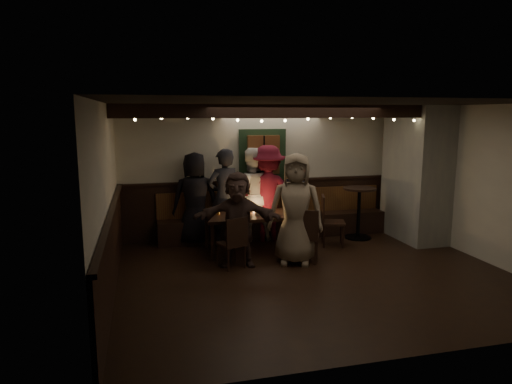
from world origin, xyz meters
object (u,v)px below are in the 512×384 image
object	(u,v)px
chair_near_right	(306,233)
chair_end	(328,218)
person_c	(251,194)
person_d	(268,194)
person_f	(238,219)
dining_table	(259,217)
person_e	(294,201)
person_g	(296,209)
high_top	(359,206)
person_b	(224,197)
chair_near_left	(234,240)
person_a	(195,199)

from	to	relation	value
chair_near_right	chair_end	xyz separation A→B (m)	(0.75, 0.85, 0.02)
chair_near_right	person_c	bearing A→B (deg)	109.27
chair_near_right	person_d	distance (m)	1.55
chair_near_right	person_f	size ratio (longest dim) A/B	0.59
dining_table	person_e	size ratio (longest dim) A/B	1.25
person_f	person_g	world-z (taller)	person_g
high_top	person_f	distance (m)	2.86
chair_end	person_d	size ratio (longest dim) A/B	0.51
chair_near_right	person_c	size ratio (longest dim) A/B	0.50
person_c	dining_table	bearing A→B (deg)	90.30
dining_table	chair_near_right	distance (m)	1.01
person_b	person_e	bearing A→B (deg)	163.24
chair_near_left	chair_near_right	xyz separation A→B (m)	(1.21, 0.00, 0.04)
person_c	person_a	bearing A→B (deg)	6.36
chair_end	high_top	bearing A→B (deg)	22.92
chair_end	person_e	bearing A→B (deg)	129.41
chair_near_right	person_b	world-z (taller)	person_b
person_e	chair_near_right	bearing A→B (deg)	99.76
person_f	person_e	bearing A→B (deg)	59.77
person_d	person_f	size ratio (longest dim) A/B	1.20
chair_end	person_d	xyz separation A→B (m)	(-1.00, 0.62, 0.39)
chair_near_left	person_g	bearing A→B (deg)	1.87
chair_end	person_b	world-z (taller)	person_b
person_a	person_g	xyz separation A→B (m)	(1.47, -1.51, 0.04)
high_top	chair_near_right	bearing A→B (deg)	-142.36
dining_table	high_top	distance (m)	2.17
high_top	person_f	size ratio (longest dim) A/B	0.66
dining_table	person_b	bearing A→B (deg)	128.17
person_c	person_g	world-z (taller)	person_g
person_c	person_g	size ratio (longest dim) A/B	0.99
dining_table	person_e	distance (m)	1.08
person_d	person_f	bearing A→B (deg)	65.54
person_d	dining_table	bearing A→B (deg)	70.94
chair_near_left	person_g	size ratio (longest dim) A/B	0.46
chair_end	person_g	world-z (taller)	person_g
chair_end	person_a	bearing A→B (deg)	164.05
high_top	person_d	size ratio (longest dim) A/B	0.55
person_d	person_e	size ratio (longest dim) A/B	1.21
chair_near_right	person_f	bearing A→B (deg)	172.62
person_d	chair_near_left	bearing A→B (deg)	65.70
chair_near_right	person_f	world-z (taller)	person_f
chair_near_right	chair_near_left	bearing A→B (deg)	-179.86
person_b	person_d	xyz separation A→B (m)	(0.86, 0.01, 0.02)
dining_table	person_d	bearing A→B (deg)	62.21
chair_near_left	person_e	xyz separation A→B (m)	(1.48, 1.44, 0.29)
person_e	person_g	xyz separation A→B (m)	(-0.45, -1.41, 0.15)
dining_table	chair_near_left	world-z (taller)	chair_near_left
person_e	person_a	bearing A→B (deg)	17.43
dining_table	person_g	distance (m)	0.93
dining_table	high_top	bearing A→B (deg)	10.00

